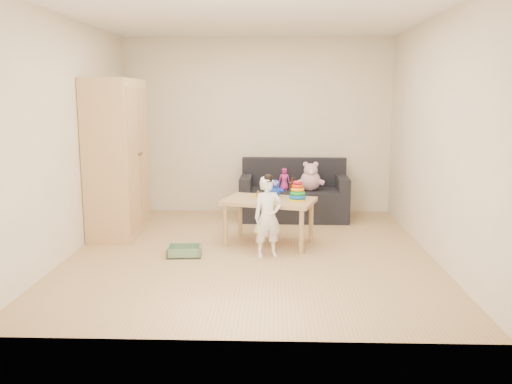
{
  "coord_description": "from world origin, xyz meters",
  "views": [
    {
      "loc": [
        0.26,
        -5.91,
        1.75
      ],
      "look_at": [
        0.05,
        0.25,
        0.65
      ],
      "focal_mm": 38.0,
      "sensor_mm": 36.0,
      "label": 1
    }
  ],
  "objects_px": {
    "wardrobe": "(117,158)",
    "sofa": "(294,204)",
    "toddler": "(268,218)",
    "play_table": "(269,222)"
  },
  "relations": [
    {
      "from": "sofa",
      "to": "wardrobe",
      "type": "bearing_deg",
      "value": -156.62
    },
    {
      "from": "sofa",
      "to": "toddler",
      "type": "relative_size",
      "value": 1.75
    },
    {
      "from": "wardrobe",
      "to": "sofa",
      "type": "distance_m",
      "value": 2.56
    },
    {
      "from": "sofa",
      "to": "toddler",
      "type": "xyz_separation_m",
      "value": [
        -0.35,
        -1.87,
        0.22
      ]
    },
    {
      "from": "play_table",
      "to": "sofa",
      "type": "bearing_deg",
      "value": 75.94
    },
    {
      "from": "wardrobe",
      "to": "toddler",
      "type": "height_order",
      "value": "wardrobe"
    },
    {
      "from": "wardrobe",
      "to": "sofa",
      "type": "height_order",
      "value": "wardrobe"
    },
    {
      "from": "toddler",
      "to": "sofa",
      "type": "bearing_deg",
      "value": 60.75
    },
    {
      "from": "toddler",
      "to": "wardrobe",
      "type": "bearing_deg",
      "value": 135.09
    },
    {
      "from": "wardrobe",
      "to": "play_table",
      "type": "bearing_deg",
      "value": -13.17
    }
  ]
}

